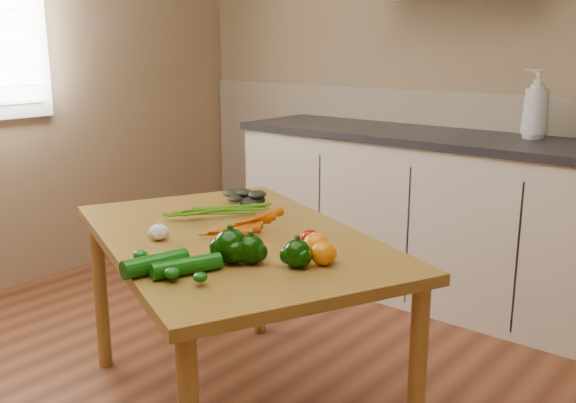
# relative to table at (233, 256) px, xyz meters

# --- Properties ---
(room) EXTENTS (4.04, 5.04, 2.64)m
(room) POSITION_rel_table_xyz_m (0.10, -0.47, 0.62)
(room) COLOR brown
(room) RESTS_ON ground
(counter_run) EXTENTS (2.84, 0.64, 1.14)m
(counter_run) POSITION_rel_table_xyz_m (0.31, 1.55, -0.17)
(counter_run) COLOR beige
(counter_run) RESTS_ON ground
(table) EXTENTS (1.55, 1.31, 0.70)m
(table) POSITION_rel_table_xyz_m (0.00, 0.00, 0.00)
(table) COLOR olive
(table) RESTS_ON ground
(soap_bottle_a) EXTENTS (0.17, 0.17, 0.34)m
(soap_bottle_a) POSITION_rel_table_xyz_m (0.46, 1.67, 0.44)
(soap_bottle_a) COLOR silver
(soap_bottle_a) RESTS_ON counter_run
(carrot_bunch) EXTENTS (0.30, 0.27, 0.07)m
(carrot_bunch) POSITION_rel_table_xyz_m (-0.03, 0.07, 0.11)
(carrot_bunch) COLOR #CD5404
(carrot_bunch) RESTS_ON table
(leafy_greens) EXTENTS (0.19, 0.17, 0.09)m
(leafy_greens) POSITION_rel_table_xyz_m (-0.27, 0.35, 0.13)
(leafy_greens) COLOR black
(leafy_greens) RESTS_ON table
(garlic_bulb) EXTENTS (0.07, 0.07, 0.06)m
(garlic_bulb) POSITION_rel_table_xyz_m (-0.15, -0.20, 0.11)
(garlic_bulb) COLOR silver
(garlic_bulb) RESTS_ON table
(pepper_a) EXTENTS (0.09, 0.09, 0.09)m
(pepper_a) POSITION_rel_table_xyz_m (0.26, -0.18, 0.12)
(pepper_a) COLOR black
(pepper_a) RESTS_ON table
(pepper_b) EXTENTS (0.09, 0.09, 0.09)m
(pepper_b) POSITION_rel_table_xyz_m (0.39, -0.12, 0.12)
(pepper_b) COLOR black
(pepper_b) RESTS_ON table
(pepper_c) EXTENTS (0.11, 0.11, 0.11)m
(pepper_c) POSITION_rel_table_xyz_m (0.21, -0.22, 0.13)
(pepper_c) COLOR black
(pepper_c) RESTS_ON table
(tomato_a) EXTENTS (0.06, 0.06, 0.06)m
(tomato_a) POSITION_rel_table_xyz_m (0.30, 0.07, 0.11)
(tomato_a) COLOR #990602
(tomato_a) RESTS_ON table
(tomato_b) EXTENTS (0.08, 0.08, 0.08)m
(tomato_b) POSITION_rel_table_xyz_m (0.37, -0.00, 0.12)
(tomato_b) COLOR #D86605
(tomato_b) RESTS_ON table
(tomato_c) EXTENTS (0.08, 0.08, 0.07)m
(tomato_c) POSITION_rel_table_xyz_m (0.44, -0.05, 0.12)
(tomato_c) COLOR #D86605
(tomato_c) RESTS_ON table
(zucchini_a) EXTENTS (0.12, 0.21, 0.05)m
(zucchini_a) POSITION_rel_table_xyz_m (0.18, -0.37, 0.10)
(zucchini_a) COLOR #074407
(zucchini_a) RESTS_ON table
(zucchini_b) EXTENTS (0.10, 0.21, 0.06)m
(zucchini_b) POSITION_rel_table_xyz_m (0.10, -0.42, 0.11)
(zucchini_b) COLOR #074407
(zucchini_b) RESTS_ON table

